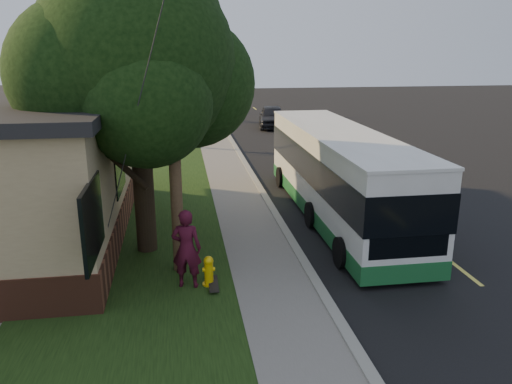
# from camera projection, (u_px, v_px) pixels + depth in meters

# --- Properties ---
(ground) EXTENTS (120.00, 120.00, 0.00)m
(ground) POSITION_uv_depth(u_px,v_px,m) (313.00, 280.00, 12.53)
(ground) COLOR black
(ground) RESTS_ON ground
(road) EXTENTS (8.00, 80.00, 0.01)m
(road) POSITION_uv_depth(u_px,v_px,m) (341.00, 176.00, 22.60)
(road) COLOR black
(road) RESTS_ON ground
(curb) EXTENTS (0.25, 80.00, 0.12)m
(curb) POSITION_uv_depth(u_px,v_px,m) (254.00, 178.00, 22.00)
(curb) COLOR gray
(curb) RESTS_ON ground
(sidewalk) EXTENTS (2.00, 80.00, 0.08)m
(sidewalk) POSITION_uv_depth(u_px,v_px,m) (231.00, 179.00, 21.86)
(sidewalk) COLOR slate
(sidewalk) RESTS_ON ground
(grass_verge) EXTENTS (5.00, 80.00, 0.07)m
(grass_verge) POSITION_uv_depth(u_px,v_px,m) (150.00, 183.00, 21.35)
(grass_verge) COLOR black
(grass_verge) RESTS_ON ground
(fire_hydrant) EXTENTS (0.32, 0.32, 0.74)m
(fire_hydrant) POSITION_uv_depth(u_px,v_px,m) (209.00, 271.00, 12.03)
(fire_hydrant) COLOR yellow
(fire_hydrant) RESTS_ON grass_verge
(utility_pole) EXTENTS (2.86, 3.21, 9.07)m
(utility_pole) POSITION_uv_depth(u_px,v_px,m) (171.00, 91.00, 11.69)
(utility_pole) COLOR #473321
(utility_pole) RESTS_ON ground
(leafy_tree) EXTENTS (6.30, 6.00, 7.80)m
(leafy_tree) POSITION_uv_depth(u_px,v_px,m) (137.00, 65.00, 12.98)
(leafy_tree) COLOR black
(leafy_tree) RESTS_ON grass_verge
(bare_tree_near) EXTENTS (1.38, 1.21, 4.31)m
(bare_tree_near) POSITION_uv_depth(u_px,v_px,m) (172.00, 110.00, 28.49)
(bare_tree_near) COLOR black
(bare_tree_near) RESTS_ON grass_verge
(bare_tree_far) EXTENTS (1.38, 1.21, 4.03)m
(bare_tree_far) POSITION_uv_depth(u_px,v_px,m) (180.00, 94.00, 39.99)
(bare_tree_far) COLOR black
(bare_tree_far) RESTS_ON grass_verge
(traffic_signal) EXTENTS (0.18, 0.22, 5.50)m
(traffic_signal) POSITION_uv_depth(u_px,v_px,m) (219.00, 76.00, 43.97)
(traffic_signal) COLOR #2D2D30
(traffic_signal) RESTS_ON ground
(transit_bus) EXTENTS (2.53, 10.99, 2.98)m
(transit_bus) POSITION_uv_depth(u_px,v_px,m) (338.00, 172.00, 16.76)
(transit_bus) COLOR silver
(transit_bus) RESTS_ON ground
(skateboarder) EXTENTS (0.79, 0.60, 1.94)m
(skateboarder) POSITION_uv_depth(u_px,v_px,m) (187.00, 249.00, 11.78)
(skateboarder) COLOR #430D20
(skateboarder) RESTS_ON grass_verge
(skateboard_main) EXTENTS (0.24, 0.91, 0.08)m
(skateboard_main) POSITION_uv_depth(u_px,v_px,m) (214.00, 284.00, 12.01)
(skateboard_main) COLOR black
(skateboard_main) RESTS_ON grass_verge
(dumpster) EXTENTS (1.31, 1.04, 1.15)m
(dumpster) POSITION_uv_depth(u_px,v_px,m) (83.00, 178.00, 19.84)
(dumpster) COLOR black
(dumpster) RESTS_ON building_lot
(distant_car) EXTENTS (2.46, 4.80, 1.56)m
(distant_car) POSITION_uv_depth(u_px,v_px,m) (272.00, 116.00, 36.09)
(distant_car) COLOR black
(distant_car) RESTS_ON ground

